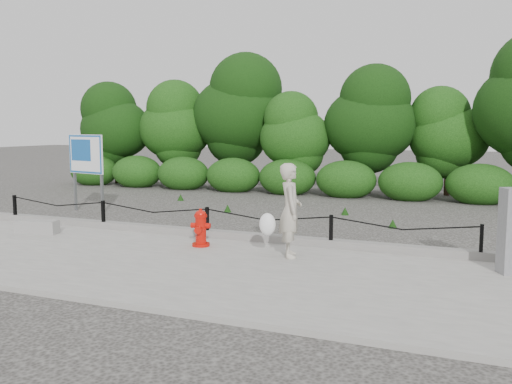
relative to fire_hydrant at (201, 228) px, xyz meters
The scene contains 9 objects.
ground 0.91m from the fire_hydrant, 108.92° to the left, with size 90.00×90.00×0.00m, color #2D2B28.
sidewalk 1.31m from the fire_hydrant, 102.07° to the right, with size 14.00×4.00×0.08m, color gray.
curb 0.90m from the fire_hydrant, 107.84° to the left, with size 14.00×0.22×0.14m, color slate.
chain_barrier 0.81m from the fire_hydrant, 108.92° to the left, with size 10.06×0.06×0.60m.
treeline 9.99m from the fire_hydrant, 86.22° to the left, with size 20.41×3.94×4.98m.
fire_hydrant is the anchor object (origin of this frame).
pedestrian 1.81m from the fire_hydrant, ahead, with size 0.78×0.67×1.57m.
concrete_block 3.67m from the fire_hydrant, behind, with size 0.85×0.30×0.27m, color gray.
advertising_sign 5.79m from the fire_hydrant, 149.65° to the left, with size 1.26×0.33×2.05m.
Camera 1 is at (4.86, -9.38, 2.24)m, focal length 38.00 mm.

